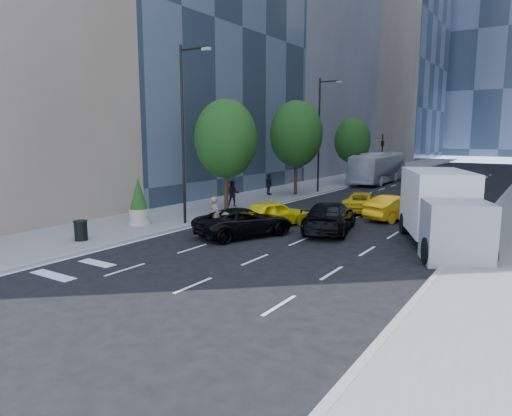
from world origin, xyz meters
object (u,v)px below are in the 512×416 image
Objects in this scene: skateboarder at (215,218)px; planter_shrub at (139,202)px; trash_can at (81,231)px; black_sedan_lincoln at (244,222)px; black_sedan_mercedes at (330,217)px; box_truck at (441,209)px; city_bus at (378,168)px.

planter_shrub is at bearing 21.55° from skateboarder.
trash_can is 0.35× the size of planter_shrub.
skateboarder is 5.26m from planter_shrub.
black_sedan_mercedes is (3.31, 3.40, 0.08)m from black_sedan_lincoln.
skateboarder is 6.59m from trash_can.
box_truck is at bearing 162.98° from black_sedan_mercedes.
black_sedan_lincoln is 0.94× the size of black_sedan_mercedes.
box_truck is 17.27m from trash_can.
trash_can is (-5.76, -5.70, -0.12)m from black_sedan_lincoln.
city_bus reaches higher than planter_shrub.
black_sedan_lincoln reaches higher than trash_can.
skateboarder reaches higher than black_sedan_mercedes.
planter_shrub is at bearing 171.91° from box_truck.
black_sedan_lincoln is 4.75m from black_sedan_mercedes.
trash_can is (-4.56, -4.75, -0.36)m from skateboarder.
skateboarder is 0.16× the size of city_bus.
box_truck is (11.86, -27.10, 0.11)m from city_bus.
planter_shrub is (-6.43, -1.31, 0.69)m from black_sedan_lincoln.
black_sedan_mercedes is 0.73× the size of box_truck.
city_bus is at bearing -90.93° from black_sedan_mercedes.
skateboarder is 31.17m from city_bus.
box_truck is at bearing -67.55° from city_bus.
skateboarder is 0.73× the size of planter_shrub.
city_bus reaches higher than trash_can.
trash_can is at bearing 68.25° from black_sedan_lincoln.
black_sedan_lincoln is at bearing -85.89° from city_bus.
box_truck reaches higher than black_sedan_mercedes.
black_sedan_lincoln is (1.20, 0.95, -0.24)m from skateboarder.
skateboarder is at bearing 177.52° from box_truck.
box_truck is (10.26, 4.03, 0.82)m from skateboarder.
black_sedan_lincoln is at bearing 11.51° from planter_shrub.
skateboarder is 2.10× the size of trash_can.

